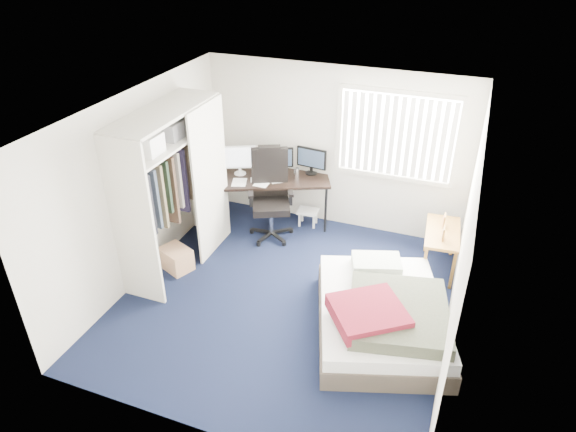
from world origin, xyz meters
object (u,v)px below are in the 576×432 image
at_px(desk, 275,175).
at_px(bed, 382,314).
at_px(office_chair, 271,203).
at_px(nightstand, 442,236).

distance_m(desk, bed, 2.91).
height_order(office_chair, nightstand, office_chair).
bearing_deg(nightstand, office_chair, 179.09).
relative_size(office_chair, nightstand, 1.50).
bearing_deg(office_chair, desk, 101.32).
xyz_separation_m(desk, nightstand, (2.58, -0.38, -0.29)).
distance_m(nightstand, bed, 1.63).
height_order(desk, office_chair, office_chair).
bearing_deg(office_chair, bed, -37.73).
bearing_deg(bed, office_chair, 142.27).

